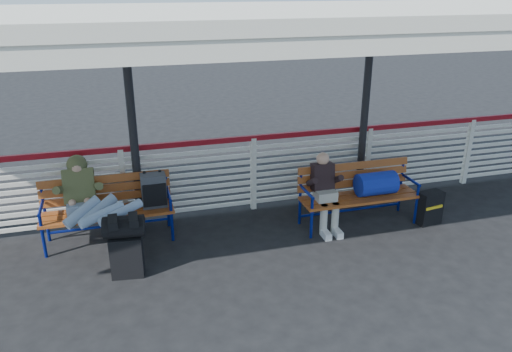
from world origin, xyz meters
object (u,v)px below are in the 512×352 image
object	(u,v)px
traveler_man	(95,206)
suitcase_side	(429,208)
companion_person	(325,191)
luggage_stack	(126,244)
bench_left	(124,199)
bench_right	(367,186)

from	to	relation	value
traveler_man	suitcase_side	size ratio (longest dim) A/B	3.17
companion_person	suitcase_side	world-z (taller)	companion_person
luggage_stack	suitcase_side	world-z (taller)	luggage_stack
bench_left	companion_person	size ratio (longest dim) A/B	1.57
luggage_stack	bench_left	xyz separation A→B (m)	(0.03, 1.03, 0.16)
bench_left	companion_person	world-z (taller)	companion_person
suitcase_side	traveler_man	bearing A→B (deg)	165.48
bench_left	bench_right	bearing A→B (deg)	-8.07
companion_person	suitcase_side	bearing A→B (deg)	-10.54
bench_left	traveler_man	distance (m)	0.51
suitcase_side	bench_left	bearing A→B (deg)	160.72
luggage_stack	suitcase_side	xyz separation A→B (m)	(4.48, 0.22, -0.19)
luggage_stack	companion_person	world-z (taller)	companion_person
bench_right	suitcase_side	world-z (taller)	bench_right
traveler_man	companion_person	world-z (taller)	traveler_man
luggage_stack	suitcase_side	bearing A→B (deg)	10.17
bench_left	suitcase_side	xyz separation A→B (m)	(4.45, -0.80, -0.35)
bench_left	suitcase_side	world-z (taller)	bench_left
luggage_stack	bench_left	bearing A→B (deg)	95.86
luggage_stack	bench_right	world-z (taller)	bench_right
bench_right	companion_person	distance (m)	0.68
bench_left	companion_person	distance (m)	2.90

